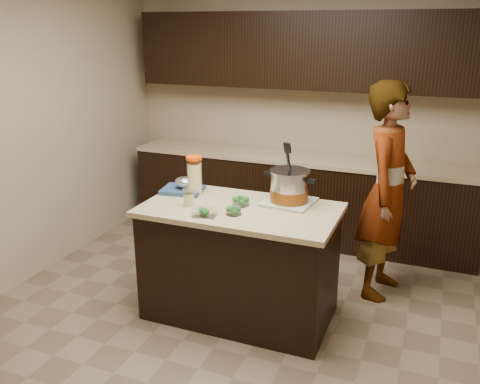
{
  "coord_description": "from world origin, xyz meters",
  "views": [
    {
      "loc": [
        1.33,
        -3.3,
        2.19
      ],
      "look_at": [
        0.0,
        0.0,
        1.02
      ],
      "focal_mm": 38.0,
      "sensor_mm": 36.0,
      "label": 1
    }
  ],
  "objects_px": {
    "person": "(388,192)",
    "lemonade_pitcher": "(195,177)",
    "island": "(240,262)",
    "stock_pot": "(289,188)"
  },
  "relations": [
    {
      "from": "island",
      "to": "stock_pot",
      "type": "height_order",
      "value": "stock_pot"
    },
    {
      "from": "island",
      "to": "person",
      "type": "distance_m",
      "value": 1.34
    },
    {
      "from": "lemonade_pitcher",
      "to": "person",
      "type": "bearing_deg",
      "value": 24.32
    },
    {
      "from": "island",
      "to": "stock_pot",
      "type": "bearing_deg",
      "value": 35.89
    },
    {
      "from": "stock_pot",
      "to": "lemonade_pitcher",
      "type": "xyz_separation_m",
      "value": [
        -0.76,
        -0.07,
        0.02
      ]
    },
    {
      "from": "lemonade_pitcher",
      "to": "island",
      "type": "bearing_deg",
      "value": -18.49
    },
    {
      "from": "island",
      "to": "person",
      "type": "bearing_deg",
      "value": 39.11
    },
    {
      "from": "person",
      "to": "lemonade_pitcher",
      "type": "bearing_deg",
      "value": 123.06
    },
    {
      "from": "person",
      "to": "island",
      "type": "bearing_deg",
      "value": 137.85
    },
    {
      "from": "person",
      "to": "stock_pot",
      "type": "bearing_deg",
      "value": 139.25
    }
  ]
}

